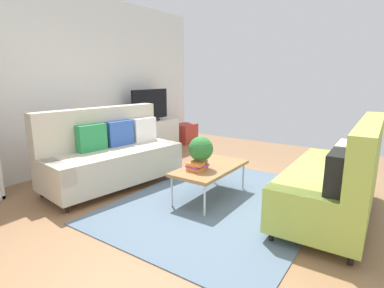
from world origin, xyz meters
The scene contains 16 objects.
ground_plane centered at (0.00, 0.00, 0.00)m, with size 7.68×7.68×0.00m, color #936B47.
wall_far centered at (0.00, 2.80, 1.45)m, with size 6.40×0.12×2.90m, color white.
area_rug centered at (0.12, -0.06, 0.01)m, with size 2.90×2.20×0.01m, color slate.
couch_beige centered at (-0.21, 1.56, 0.45)m, with size 2.00×1.10×1.10m.
couch_green centered at (0.45, -1.28, 0.45)m, with size 1.91×0.87×1.10m.
coffee_table centered at (0.17, 0.14, 0.39)m, with size 1.10×0.56×0.42m.
tv_console centered at (1.61, 2.46, 0.32)m, with size 1.40×0.44×0.64m, color silver.
tv centered at (1.61, 2.44, 0.95)m, with size 1.00×0.20×0.64m.
storage_trunk centered at (2.71, 2.36, 0.22)m, with size 0.52×0.40×0.44m, color #B2382D.
potted_plant centered at (0.02, 0.19, 0.66)m, with size 0.30×0.30×0.41m.
table_book_0 centered at (-0.04, 0.21, 0.44)m, with size 0.24×0.18×0.04m, color orange.
table_book_1 centered at (-0.04, 0.21, 0.47)m, with size 0.24×0.18×0.03m, color purple.
table_book_2 centered at (-0.04, 0.21, 0.51)m, with size 0.24×0.18×0.04m, color orange.
vase_0 centered at (1.03, 2.51, 0.74)m, with size 0.14×0.14×0.19m, color #4C72B2.
vase_1 centered at (1.23, 2.51, 0.73)m, with size 0.09×0.09×0.18m, color #4C72B2.
bottle_0 centered at (1.38, 2.42, 0.75)m, with size 0.05×0.05×0.22m, color red.
Camera 1 is at (-3.00, -1.74, 1.54)m, focal length 28.38 mm.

